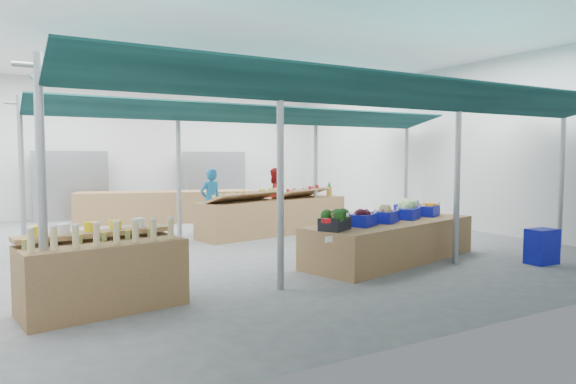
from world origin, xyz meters
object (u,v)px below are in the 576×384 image
object	(u,v)px
veg_counter	(392,241)
bottle_shelf	(102,273)
fruit_counter	(274,217)
vendor_left	(211,200)
crate_stack	(542,246)
vendor_right	(274,197)

from	to	relation	value
veg_counter	bottle_shelf	bearing A→B (deg)	171.15
veg_counter	fruit_counter	world-z (taller)	fruit_counter
veg_counter	fruit_counter	xyz separation A→B (m)	(-0.31, 3.85, 0.06)
veg_counter	fruit_counter	bearing A→B (deg)	80.29
bottle_shelf	fruit_counter	size ratio (longest dim) A/B	0.51
fruit_counter	vendor_left	world-z (taller)	vendor_left
bottle_shelf	crate_stack	xyz separation A→B (m)	(7.13, -1.03, -0.15)
bottle_shelf	veg_counter	bearing A→B (deg)	-2.39
veg_counter	crate_stack	xyz separation A→B (m)	(2.08, -1.52, -0.05)
fruit_counter	vendor_left	xyz separation A→B (m)	(-1.20, 1.10, 0.36)
veg_counter	fruit_counter	distance (m)	3.87
bottle_shelf	veg_counter	distance (m)	5.07
bottle_shelf	veg_counter	world-z (taller)	bottle_shelf
bottle_shelf	fruit_counter	world-z (taller)	bottle_shelf
veg_counter	crate_stack	distance (m)	2.58
bottle_shelf	fruit_counter	distance (m)	6.42
fruit_counter	vendor_right	xyz separation A→B (m)	(0.60, 1.10, 0.36)
veg_counter	vendor_left	distance (m)	5.20
fruit_counter	crate_stack	distance (m)	5.89
bottle_shelf	veg_counter	xyz separation A→B (m)	(5.05, 0.49, -0.10)
crate_stack	fruit_counter	bearing A→B (deg)	114.02
bottle_shelf	vendor_right	xyz separation A→B (m)	(5.33, 5.44, 0.33)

